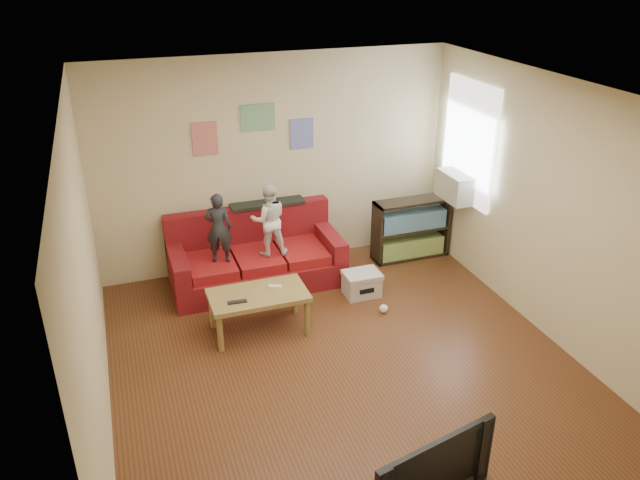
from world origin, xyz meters
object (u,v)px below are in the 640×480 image
object	(u,v)px
child_a	(219,228)
child_b	(269,220)
television	(425,465)
file_box	(362,284)
sofa	(255,259)
bookshelf	(411,232)
coffee_table	(258,299)

from	to	relation	value
child_a	child_b	distance (m)	0.60
child_a	television	world-z (taller)	child_a
file_box	child_b	bearing A→B (deg)	148.57
sofa	file_box	bearing A→B (deg)	-34.35
child_b	television	bearing A→B (deg)	97.29
child_b	bookshelf	distance (m)	2.04
child_b	file_box	size ratio (longest dim) A/B	2.08
coffee_table	television	xyz separation A→B (m)	(0.42, -2.93, 0.28)
child_b	child_a	bearing A→B (deg)	6.78
sofa	bookshelf	bearing A→B (deg)	-0.60
television	coffee_table	bearing A→B (deg)	85.24
child_a	television	size ratio (longest dim) A/B	0.87
sofa	bookshelf	xyz separation A→B (m)	(2.12, -0.02, 0.06)
bookshelf	television	world-z (taller)	television
coffee_table	file_box	xyz separation A→B (m)	(1.35, 0.35, -0.25)
sofa	child_b	xyz separation A→B (m)	(0.15, -0.17, 0.58)
bookshelf	file_box	size ratio (longest dim) A/B	2.37
sofa	child_a	world-z (taller)	child_a
child_a	coffee_table	distance (m)	1.07
sofa	television	world-z (taller)	television
sofa	coffee_table	xyz separation A→B (m)	(-0.24, -1.11, 0.10)
child_b	bookshelf	size ratio (longest dim) A/B	0.88
bookshelf	television	distance (m)	4.47
bookshelf	file_box	distance (m)	1.26
sofa	child_b	bearing A→B (deg)	-49.13
child_b	coffee_table	world-z (taller)	child_b
child_b	television	world-z (taller)	child_b
bookshelf	sofa	bearing A→B (deg)	179.40
child_a	bookshelf	size ratio (longest dim) A/B	0.84
bookshelf	file_box	world-z (taller)	bookshelf
child_a	file_box	bearing A→B (deg)	177.23
sofa	coffee_table	distance (m)	1.14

